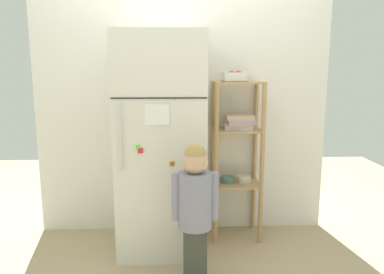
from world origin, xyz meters
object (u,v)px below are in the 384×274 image
refrigerator (162,144)px  pantry_shelf_unit (237,144)px  fruit_bin (235,76)px  child_standing (195,200)px

refrigerator → pantry_shelf_unit: 0.64m
refrigerator → fruit_bin: size_ratio=8.92×
fruit_bin → refrigerator: bearing=-166.0°
fruit_bin → child_standing: bearing=-117.5°
child_standing → pantry_shelf_unit: pantry_shelf_unit is taller
pantry_shelf_unit → fruit_bin: fruit_bin is taller
refrigerator → pantry_shelf_unit: (0.62, 0.16, -0.04)m
child_standing → refrigerator: bearing=113.6°
refrigerator → fruit_bin: bearing=14.0°
refrigerator → fruit_bin: (0.59, 0.15, 0.52)m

